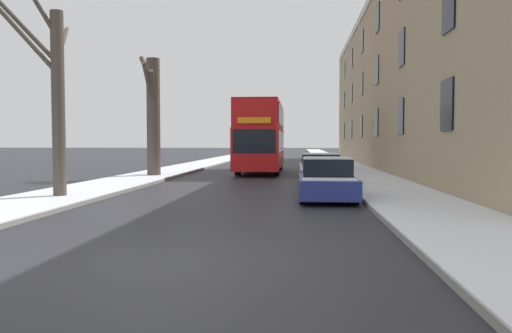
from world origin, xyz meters
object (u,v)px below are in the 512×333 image
parked_car_1 (320,171)px  double_decker_bus (261,134)px  parked_car_2 (316,166)px  bare_tree_left_0 (55,93)px  pedestrian_left_sidewalk (157,159)px  parked_car_0 (327,180)px  bare_tree_left_1 (153,114)px

parked_car_1 → double_decker_bus: bearing=108.2°
double_decker_bus → parked_car_2: size_ratio=2.56×
bare_tree_left_0 → parked_car_1: bare_tree_left_0 is taller
bare_tree_left_0 → double_decker_bus: 16.94m
bare_tree_left_0 → pedestrian_left_sidewalk: 11.96m
parked_car_2 → pedestrian_left_sidewalk: pedestrian_left_sidewalk is taller
double_decker_bus → bare_tree_left_0: bearing=-109.9°
parked_car_0 → bare_tree_left_1: bearing=132.3°
bare_tree_left_1 → parked_car_1: (8.82, -4.70, -2.79)m
parked_car_1 → pedestrian_left_sidewalk: size_ratio=2.53×
double_decker_bus → pedestrian_left_sidewalk: bearing=-143.1°
parked_car_0 → parked_car_2: 10.91m
pedestrian_left_sidewalk → bare_tree_left_1: bearing=57.5°
pedestrian_left_sidewalk → bare_tree_left_0: bearing=49.8°
parked_car_1 → parked_car_2: size_ratio=1.07×
parked_car_1 → parked_car_2: (-0.00, 5.91, -0.06)m
bare_tree_left_0 → bare_tree_left_1: bearing=88.6°
parked_car_2 → double_decker_bus: bearing=128.1°
parked_car_0 → parked_car_1: bearing=90.0°
parked_car_0 → pedestrian_left_sidewalk: size_ratio=2.26×
parked_car_2 → pedestrian_left_sidewalk: bearing=179.9°
bare_tree_left_0 → parked_car_1: (9.08, 5.73, -2.91)m
parked_car_0 → parked_car_1: parked_car_1 is taller
bare_tree_left_0 → pedestrian_left_sidewalk: bearing=89.5°
bare_tree_left_1 → pedestrian_left_sidewalk: 2.80m
bare_tree_left_1 → parked_car_2: bearing=7.8°
bare_tree_left_0 → parked_car_2: 15.07m
double_decker_bus → parked_car_2: bearing=-51.9°
parked_car_0 → parked_car_1: (0.00, 4.99, 0.01)m
bare_tree_left_0 → parked_car_2: bearing=52.1°
bare_tree_left_1 → pedestrian_left_sidewalk: bearing=97.3°
double_decker_bus → bare_tree_left_1: bearing=-135.1°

